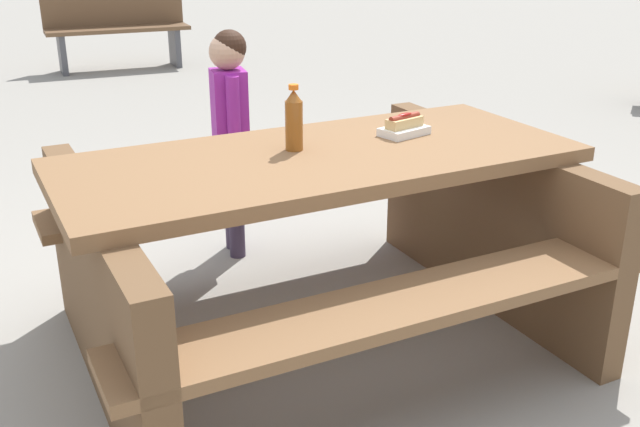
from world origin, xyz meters
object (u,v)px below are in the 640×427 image
Objects in this scene: soda_bottle at (294,120)px; park_bench_mid at (117,27)px; child_in_coat at (230,115)px; picnic_table at (320,234)px; hotdog_tray at (404,127)px.

soda_bottle reaches higher than park_bench_mid.
park_bench_mid is (-0.63, 5.17, -0.23)m from child_in_coat.
picnic_table is 0.52m from hotdog_tray.
soda_bottle is 6.08m from park_bench_mid.
picnic_table is at bearing -77.14° from child_in_coat.
picnic_table is at bearing -82.20° from park_bench_mid.
child_in_coat is (-0.57, 0.75, -0.10)m from hotdog_tray.
hotdog_tray is (0.44, 0.10, -0.07)m from soda_bottle.
park_bench_mid is at bearing 101.37° from hotdog_tray.
hotdog_tray is at bearing 12.47° from soda_bottle.
hotdog_tray is 6.05m from park_bench_mid.
hotdog_tray is at bearing -53.07° from child_in_coat.
soda_bottle reaches higher than picnic_table.
hotdog_tray is (0.36, 0.15, 0.34)m from picnic_table.
hotdog_tray reaches higher than picnic_table.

